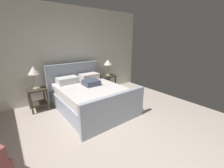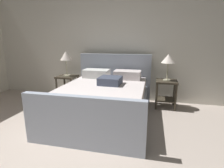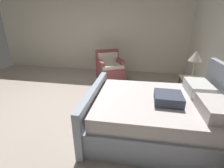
{
  "view_description": "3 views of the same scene",
  "coord_description": "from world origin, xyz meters",
  "views": [
    {
      "loc": [
        -1.31,
        -1.03,
        1.82
      ],
      "look_at": [
        0.67,
        1.61,
        0.78
      ],
      "focal_mm": 22.96,
      "sensor_mm": 36.0,
      "label": 1
    },
    {
      "loc": [
        1.29,
        -0.83,
        1.41
      ],
      "look_at": [
        0.7,
        1.5,
        0.83
      ],
      "focal_mm": 28.26,
      "sensor_mm": 36.0,
      "label": 2
    },
    {
      "loc": [
        2.71,
        1.86,
        1.78
      ],
      "look_at": [
        0.46,
        1.44,
        0.85
      ],
      "focal_mm": 25.77,
      "sensor_mm": 36.0,
      "label": 3
    }
  ],
  "objects": [
    {
      "name": "ground_plane",
      "position": [
        0.0,
        0.0,
        -0.01
      ],
      "size": [
        5.93,
        6.74,
        0.02
      ],
      "primitive_type": "cube",
      "color": "#B2A396"
    },
    {
      "name": "nightstand_left",
      "position": [
        -0.78,
        2.95,
        0.4
      ],
      "size": [
        0.44,
        0.44,
        0.6
      ],
      "color": "#373024",
      "rests_on": "ground"
    },
    {
      "name": "bed",
      "position": [
        0.37,
        2.2,
        0.35
      ],
      "size": [
        1.71,
        2.18,
        1.12
      ],
      "color": "#9CA6B8",
      "rests_on": "ground"
    },
    {
      "name": "wall_side_left",
      "position": [
        -3.02,
        0.0,
        1.38
      ],
      "size": [
        0.12,
        6.86,
        2.77
      ],
      "primitive_type": "cube",
      "color": "silver",
      "rests_on": "ground"
    },
    {
      "name": "armchair",
      "position": [
        -1.98,
        0.91,
        0.35
      ],
      "size": [
        0.99,
        0.99,
        0.9
      ],
      "color": "#924849",
      "rests_on": "ground"
    },
    {
      "name": "table_lamp_left",
      "position": [
        -0.78,
        2.95,
        1.06
      ],
      "size": [
        0.27,
        0.27,
        0.59
      ],
      "color": "#B7B293",
      "rests_on": "nightstand_left"
    }
  ]
}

